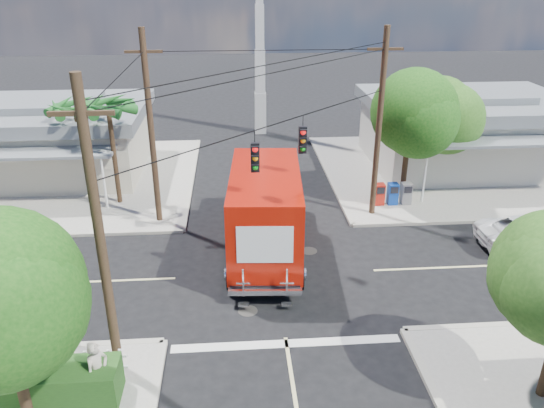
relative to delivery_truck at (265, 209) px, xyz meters
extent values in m
plane|color=black|center=(0.27, -2.06, -1.96)|extent=(120.00, 120.00, 0.00)
cube|color=gray|center=(11.27, 8.94, -1.89)|extent=(14.00, 14.00, 0.14)
cube|color=#A5A092|center=(4.27, 8.94, -1.89)|extent=(0.25, 14.00, 0.14)
cube|color=#A5A092|center=(11.27, 1.94, -1.89)|extent=(14.00, 0.25, 0.14)
cube|color=gray|center=(-10.73, 8.94, -1.89)|extent=(14.00, 14.00, 0.14)
cube|color=#A5A092|center=(-3.73, 8.94, -1.89)|extent=(0.25, 14.00, 0.14)
cube|color=#A5A092|center=(-10.73, 1.94, -1.89)|extent=(14.00, 0.25, 0.14)
cube|color=beige|center=(0.27, 7.94, -1.96)|extent=(0.12, 12.00, 0.01)
cube|color=beige|center=(10.27, -2.06, -1.96)|extent=(12.00, 0.12, 0.01)
cube|color=beige|center=(-9.73, -2.06, -1.96)|extent=(12.00, 0.12, 0.01)
cube|color=silver|center=(0.27, -6.36, -1.96)|extent=(7.50, 0.40, 0.01)
cube|color=beige|center=(12.77, 9.94, -0.12)|extent=(11.00, 8.00, 3.40)
cube|color=slate|center=(12.77, 9.94, 1.93)|extent=(11.80, 8.80, 0.70)
cube|color=slate|center=(12.77, 9.94, 2.43)|extent=(6.05, 4.40, 0.50)
cube|color=slate|center=(12.77, 5.04, 1.08)|extent=(9.90, 1.80, 0.15)
cylinder|color=silver|center=(8.37, 4.24, -0.37)|extent=(0.12, 0.12, 2.90)
cube|color=beige|center=(-11.73, 10.44, -0.22)|extent=(10.00, 8.00, 3.20)
cube|color=slate|center=(-11.73, 10.44, 1.73)|extent=(10.80, 8.80, 0.70)
cube|color=slate|center=(-11.73, 10.44, 2.23)|extent=(5.50, 4.40, 0.50)
cube|color=slate|center=(-11.73, 5.54, 0.88)|extent=(9.00, 1.80, 0.15)
cylinder|color=silver|center=(-7.73, 4.74, -0.47)|extent=(0.12, 0.12, 2.70)
cube|color=silver|center=(0.77, 17.94, -0.46)|extent=(0.80, 0.80, 3.00)
cube|color=silver|center=(0.77, 17.94, 2.54)|extent=(0.70, 0.70, 3.00)
cube|color=silver|center=(0.77, 17.94, 5.54)|extent=(0.60, 0.60, 3.00)
cylinder|color=#422D1C|center=(-6.73, -9.56, 0.04)|extent=(0.28, 0.28, 3.71)
sphere|color=#144B10|center=(-6.38, -9.86, 2.24)|extent=(3.25, 3.25, 3.25)
cylinder|color=#422D1C|center=(7.47, 4.74, 0.23)|extent=(0.28, 0.28, 4.10)
sphere|color=#144B10|center=(7.47, 4.74, 2.79)|extent=(4.10, 4.10, 4.10)
sphere|color=#144B10|center=(7.07, 4.94, 3.04)|extent=(3.33, 3.33, 3.33)
sphere|color=#144B10|center=(7.82, 4.44, 2.66)|extent=(3.58, 3.58, 3.58)
cylinder|color=#422D1C|center=(10.07, 6.94, -0.03)|extent=(0.28, 0.28, 3.58)
sphere|color=#285619|center=(10.07, 6.94, 2.21)|extent=(3.58, 3.58, 3.58)
sphere|color=#285619|center=(9.67, 7.14, 2.44)|extent=(2.91, 2.91, 2.91)
sphere|color=#285619|center=(10.42, 6.64, 2.10)|extent=(3.14, 3.14, 3.14)
cylinder|color=#422D1C|center=(-7.23, 5.44, 0.68)|extent=(0.24, 0.24, 5.00)
cone|color=#1C5E20|center=(-6.33, 5.44, 3.28)|extent=(0.50, 2.06, 0.98)
cone|color=#1C5E20|center=(-6.67, 6.14, 3.28)|extent=(1.92, 1.68, 0.98)
cone|color=#1C5E20|center=(-7.43, 6.31, 3.28)|extent=(2.12, 0.95, 0.98)
cone|color=#1C5E20|center=(-8.04, 5.83, 3.28)|extent=(1.34, 2.07, 0.98)
cone|color=#1C5E20|center=(-8.04, 5.05, 3.28)|extent=(1.34, 2.07, 0.98)
cone|color=#1C5E20|center=(-7.43, 4.56, 3.28)|extent=(2.12, 0.95, 0.98)
cone|color=#1C5E20|center=(-6.67, 4.73, 3.28)|extent=(1.92, 1.68, 0.98)
cylinder|color=#422D1C|center=(-9.23, 6.94, 0.48)|extent=(0.24, 0.24, 4.60)
cone|color=#1C5E20|center=(-8.33, 6.94, 2.88)|extent=(0.50, 2.06, 0.98)
cone|color=#1C5E20|center=(-8.67, 7.64, 2.88)|extent=(1.92, 1.68, 0.98)
cone|color=#1C5E20|center=(-9.43, 7.81, 2.88)|extent=(2.12, 0.95, 0.98)
cone|color=#1C5E20|center=(-10.04, 7.33, 2.88)|extent=(1.34, 2.07, 0.98)
cone|color=#1C5E20|center=(-10.04, 6.55, 2.88)|extent=(1.34, 2.07, 0.98)
cone|color=#1C5E20|center=(-9.43, 6.06, 2.88)|extent=(2.12, 0.95, 0.98)
cone|color=#1C5E20|center=(-8.67, 6.23, 2.88)|extent=(1.92, 1.68, 0.98)
cylinder|color=#473321|center=(-4.93, -7.26, 2.54)|extent=(0.28, 0.28, 9.00)
cube|color=#473321|center=(-4.93, -7.26, 6.04)|extent=(1.60, 0.12, 0.12)
cylinder|color=#473321|center=(5.47, 3.14, 2.54)|extent=(0.28, 0.28, 9.00)
cube|color=#473321|center=(5.47, 3.14, 6.04)|extent=(1.60, 0.12, 0.12)
cylinder|color=#473321|center=(-4.93, 3.14, 2.54)|extent=(0.28, 0.28, 9.00)
cube|color=#473321|center=(-4.93, 3.14, 6.04)|extent=(1.60, 0.12, 0.12)
cylinder|color=black|center=(0.27, -2.06, 4.24)|extent=(10.43, 10.43, 0.04)
cube|color=black|center=(-0.53, -2.86, 3.29)|extent=(0.30, 0.24, 1.05)
sphere|color=red|center=(-0.53, -3.00, 3.62)|extent=(0.20, 0.20, 0.20)
cube|color=black|center=(1.37, -0.96, 3.29)|extent=(0.30, 0.24, 1.05)
sphere|color=red|center=(1.37, -1.10, 3.62)|extent=(0.20, 0.20, 0.20)
cube|color=silver|center=(-7.53, -7.66, -1.47)|extent=(5.94, 0.05, 0.08)
cube|color=silver|center=(-7.53, -7.66, -1.07)|extent=(5.94, 0.05, 0.08)
cube|color=silver|center=(-4.73, -7.66, -1.32)|extent=(0.09, 0.06, 1.00)
cube|color=#1E4217|center=(-7.73, -8.46, -1.27)|extent=(6.20, 1.20, 1.10)
cube|color=#B51D12|center=(6.07, 4.14, -1.27)|extent=(0.50, 0.50, 1.10)
cube|color=#0B3798|center=(6.77, 4.14, -1.27)|extent=(0.50, 0.50, 1.10)
cube|color=slate|center=(7.47, 4.14, -1.27)|extent=(0.50, 0.50, 1.10)
cube|color=black|center=(0.01, 0.17, -1.35)|extent=(3.12, 8.76, 0.28)
cube|color=#B21406|center=(0.24, 3.53, -0.47)|extent=(2.77, 2.05, 2.43)
cube|color=black|center=(0.30, 4.30, -0.03)|extent=(2.33, 0.43, 1.05)
cube|color=silver|center=(0.31, 4.52, -1.24)|extent=(2.54, 0.31, 0.39)
cube|color=#B21406|center=(-0.06, -0.82, 0.30)|extent=(3.19, 6.57, 3.20)
cube|color=white|center=(1.34, -0.91, 0.47)|extent=(0.29, 3.96, 1.43)
cube|color=white|center=(-1.45, -0.72, 0.47)|extent=(0.29, 3.96, 1.43)
cube|color=white|center=(-0.28, -4.03, 0.47)|extent=(1.98, 0.16, 1.43)
cube|color=silver|center=(-0.29, -4.17, -1.35)|extent=(2.66, 0.46, 0.20)
cube|color=silver|center=(-1.07, -4.26, -0.91)|extent=(0.50, 0.10, 1.10)
cube|color=silver|center=(0.47, -4.37, -0.91)|extent=(0.50, 0.10, 1.10)
cylinder|color=black|center=(-1.03, 3.45, -1.35)|extent=(0.44, 1.23, 1.21)
cylinder|color=black|center=(1.50, 3.28, -1.35)|extent=(0.44, 1.23, 1.21)
cylinder|color=black|center=(-1.47, -2.93, -1.35)|extent=(0.44, 1.23, 1.21)
cylinder|color=black|center=(1.06, -3.10, -1.35)|extent=(0.44, 1.23, 1.21)
imported|color=silver|center=(11.72, -0.68, -1.27)|extent=(5.03, 2.38, 1.39)
imported|color=beige|center=(-5.18, -8.45, -0.89)|extent=(0.78, 0.81, 1.87)
camera|label=1|loc=(-1.25, -20.23, 9.28)|focal=35.00mm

